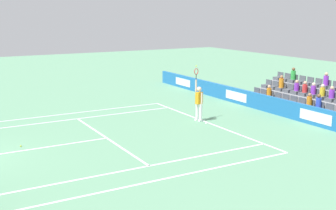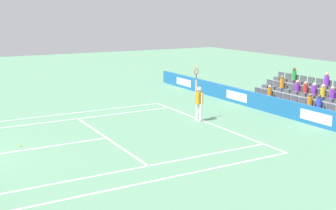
% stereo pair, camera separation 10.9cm
% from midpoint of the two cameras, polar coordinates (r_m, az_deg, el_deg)
% --- Properties ---
extents(line_baseline, '(10.97, 0.10, 0.01)m').
position_cam_midpoint_polar(line_baseline, '(22.06, 5.19, -2.34)').
color(line_baseline, white).
rests_on(line_baseline, ground).
extents(line_service, '(8.23, 0.10, 0.01)m').
position_cam_midpoint_polar(line_service, '(19.55, -8.20, -4.31)').
color(line_service, white).
rests_on(line_service, ground).
extents(line_centre_service, '(0.10, 6.40, 0.01)m').
position_cam_midpoint_polar(line_centre_service, '(18.69, -17.40, -5.53)').
color(line_centre_service, white).
rests_on(line_centre_service, ground).
extents(line_singles_sideline_left, '(0.10, 11.89, 0.01)m').
position_cam_midpoint_polar(line_singles_sideline_left, '(23.18, -12.99, -1.90)').
color(line_singles_sideline_left, white).
rests_on(line_singles_sideline_left, ground).
extents(line_singles_sideline_right, '(0.10, 11.89, 0.01)m').
position_cam_midpoint_polar(line_singles_sideline_right, '(15.79, -4.19, -8.26)').
color(line_singles_sideline_right, white).
rests_on(line_singles_sideline_right, ground).
extents(line_doubles_sideline_left, '(0.10, 11.89, 0.01)m').
position_cam_midpoint_polar(line_doubles_sideline_left, '(24.47, -13.93, -1.21)').
color(line_doubles_sideline_left, white).
rests_on(line_doubles_sideline_left, ground).
extents(line_doubles_sideline_right, '(0.10, 11.89, 0.01)m').
position_cam_midpoint_polar(line_doubles_sideline_right, '(14.64, -1.85, -9.90)').
color(line_doubles_sideline_right, white).
rests_on(line_doubles_sideline_right, ground).
extents(line_centre_mark, '(0.10, 0.20, 0.01)m').
position_cam_midpoint_polar(line_centre_mark, '(22.01, 4.97, -2.37)').
color(line_centre_mark, white).
rests_on(line_centre_mark, ground).
extents(sponsor_barrier, '(24.82, 0.22, 0.92)m').
position_cam_midpoint_polar(sponsor_barrier, '(24.61, 13.46, -0.02)').
color(sponsor_barrier, '#1E66AD').
rests_on(sponsor_barrier, ground).
extents(tennis_player, '(0.54, 0.41, 2.85)m').
position_cam_midpoint_polar(tennis_player, '(22.23, 3.94, 0.41)').
color(tennis_player, white).
rests_on(tennis_player, ground).
extents(stadium_stand, '(6.20, 2.85, 2.20)m').
position_cam_midpoint_polar(stadium_stand, '(26.19, 17.19, 0.70)').
color(stadium_stand, gray).
rests_on(stadium_stand, ground).
extents(loose_tennis_ball, '(0.07, 0.07, 0.07)m').
position_cam_midpoint_polar(loose_tennis_ball, '(19.15, -18.93, -5.12)').
color(loose_tennis_ball, '#D1E533').
rests_on(loose_tennis_ball, ground).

